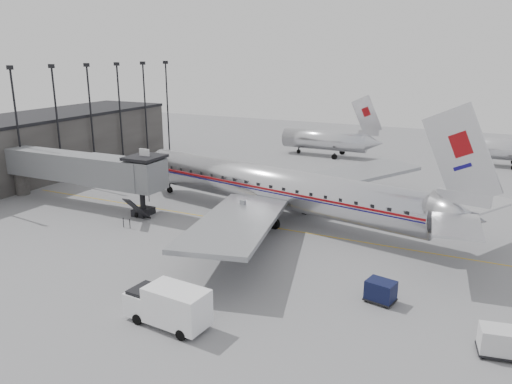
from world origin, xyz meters
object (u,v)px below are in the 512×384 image
(baggage_cart_white, at_px, (498,341))
(ramp_worker, at_px, (224,223))
(airliner, at_px, (280,188))
(service_van, at_px, (168,305))
(baggage_cart_navy, at_px, (381,291))

(baggage_cart_white, relative_size, ramp_worker, 1.46)
(baggage_cart_white, xyz_separation_m, ramp_worker, (-24.16, 11.00, -0.07))
(baggage_cart_white, height_order, ramp_worker, baggage_cart_white)
(baggage_cart_white, bearing_deg, ramp_worker, 145.23)
(airliner, height_order, service_van, airliner)
(service_van, xyz_separation_m, baggage_cart_navy, (11.48, 8.87, -0.56))
(baggage_cart_navy, distance_m, ramp_worker, 18.41)
(ramp_worker, bearing_deg, baggage_cart_white, -41.36)
(service_van, xyz_separation_m, ramp_worker, (-5.28, 16.48, -0.58))
(airliner, xyz_separation_m, baggage_cart_white, (20.84, -16.85, -2.41))
(service_van, height_order, baggage_cart_navy, service_van)
(service_van, bearing_deg, ramp_worker, 112.67)
(service_van, distance_m, baggage_cart_white, 19.67)
(airliner, distance_m, baggage_cart_navy, 19.17)
(baggage_cart_white, bearing_deg, service_van, -174.11)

